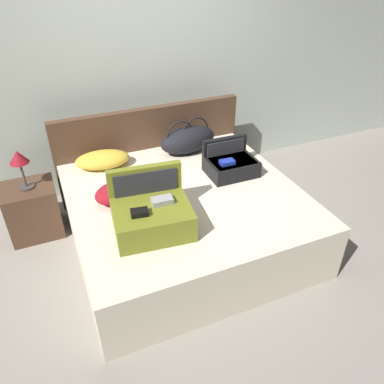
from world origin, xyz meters
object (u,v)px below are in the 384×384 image
at_px(bed, 186,218).
at_px(hard_case_large, 152,214).
at_px(hard_case_medium, 231,164).
at_px(pillow_near_headboard, 119,192).
at_px(pillow_center_head, 103,160).
at_px(duffel_bag, 188,139).
at_px(table_lamp, 19,160).
at_px(nightstand, 33,210).

distance_m(bed, hard_case_large, 0.64).
bearing_deg(hard_case_medium, bed, -161.90).
bearing_deg(pillow_near_headboard, pillow_center_head, 90.17).
distance_m(duffel_bag, table_lamp, 1.53).
xyz_separation_m(hard_case_medium, duffel_bag, (-0.19, 0.54, 0.04)).
bearing_deg(pillow_center_head, table_lamp, -174.70).
relative_size(pillow_center_head, table_lamp, 1.41).
bearing_deg(pillow_center_head, bed, -53.65).
relative_size(nightstand, table_lamp, 1.38).
xyz_separation_m(bed, table_lamp, (-1.22, 0.66, 0.50)).
xyz_separation_m(pillow_near_headboard, nightstand, (-0.69, 0.54, -0.34)).
bearing_deg(hard_case_medium, pillow_near_headboard, -177.10).
height_order(bed, hard_case_medium, hard_case_medium).
xyz_separation_m(pillow_center_head, nightstand, (-0.68, -0.06, -0.34)).
xyz_separation_m(hard_case_large, pillow_near_headboard, (-0.14, 0.44, -0.05)).
distance_m(hard_case_large, duffel_bag, 1.24).
bearing_deg(bed, table_lamp, 151.54).
relative_size(hard_case_large, pillow_center_head, 1.20).
bearing_deg(hard_case_medium, duffel_bag, 110.14).
bearing_deg(pillow_near_headboard, duffel_bag, 34.45).
bearing_deg(duffel_bag, nightstand, -178.56).
height_order(hard_case_medium, duffel_bag, duffel_bag).
bearing_deg(pillow_center_head, pillow_near_headboard, -89.83).
height_order(hard_case_large, table_lamp, hard_case_large).
bearing_deg(nightstand, hard_case_large, -50.13).
distance_m(pillow_center_head, nightstand, 0.77).
relative_size(bed, hard_case_large, 3.17).
bearing_deg(pillow_near_headboard, hard_case_medium, 2.02).
distance_m(hard_case_large, hard_case_medium, 1.02).
height_order(duffel_bag, table_lamp, duffel_bag).
xyz_separation_m(hard_case_large, table_lamp, (-0.82, 0.98, 0.12)).
height_order(hard_case_large, pillow_center_head, hard_case_large).
xyz_separation_m(nightstand, table_lamp, (0.00, -0.00, 0.51)).
distance_m(bed, table_lamp, 1.47).
bearing_deg(pillow_near_headboard, nightstand, 141.79).
bearing_deg(hard_case_large, pillow_center_head, 103.70).
xyz_separation_m(duffel_bag, nightstand, (-1.53, -0.04, -0.39)).
height_order(bed, nightstand, bed).
height_order(pillow_near_headboard, nightstand, pillow_near_headboard).
distance_m(duffel_bag, nightstand, 1.58).
relative_size(hard_case_large, table_lamp, 1.68).
bearing_deg(duffel_bag, table_lamp, -178.56).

